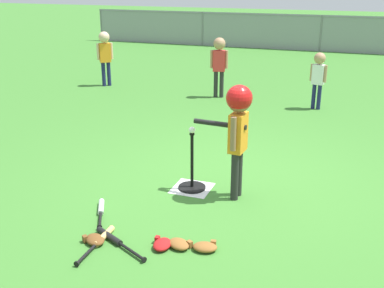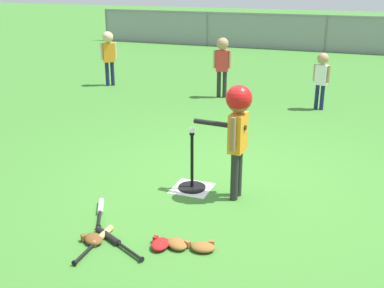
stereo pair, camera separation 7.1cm
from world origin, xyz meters
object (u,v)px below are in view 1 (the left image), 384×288
Objects in this scene: spare_bat_silver at (101,210)px; glove_tossed_aside at (180,244)px; fielder_deep_center at (105,51)px; glove_outfield_drop at (95,240)px; spare_bat_wood at (100,240)px; batting_tee at (192,180)px; spare_bat_black at (114,239)px; fielder_near_right at (219,59)px; glove_near_bats at (205,247)px; baseball_on_tee at (192,130)px; fielder_near_left at (318,73)px; batter_child at (238,119)px; glove_by_plate at (162,244)px.

glove_tossed_aside is (1.02, -0.35, 0.01)m from spare_bat_silver.
fielder_deep_center reaches higher than glove_outfield_drop.
spare_bat_silver and spare_bat_wood have the same top height.
batting_tee is 1.39m from spare_bat_black.
fielder_near_right is 5.74m from glove_near_bats.
fielder_near_left is at bearing 76.32° from baseball_on_tee.
spare_bat_wood and spare_bat_black have the same top height.
spare_bat_silver is 2.22× the size of glove_near_bats.
fielder_near_right is 1.15× the size of fielder_near_left.
glove_near_bats is at bearing -74.45° from fielder_near_right.
spare_bat_wood is at bearing -104.26° from fielder_near_left.
baseball_on_tee is at bearing -77.28° from fielder_near_right.
fielder_near_right is 4.89× the size of glove_near_bats.
batter_child is 4.59m from fielder_near_right.
glove_by_plate is (1.14, -5.58, -0.73)m from fielder_near_right.
fielder_deep_center is 6.12m from spare_bat_silver.
glove_tossed_aside is (0.72, 0.17, 0.01)m from spare_bat_wood.
fielder_deep_center is (-4.61, 0.41, 0.10)m from fielder_near_left.
spare_bat_wood is at bearing -168.48° from glove_by_plate.
glove_tossed_aside is at bearing 11.48° from spare_bat_black.
glove_tossed_aside is at bearing -55.22° from fielder_deep_center.
baseball_on_tee reaches higher than glove_tossed_aside.
batting_tee is 2.49× the size of glove_outfield_drop.
glove_near_bats is at bearing -64.99° from baseball_on_tee.
glove_outfield_drop is at bearing -167.18° from glove_near_bats.
glove_near_bats is at bearing 13.05° from glove_by_plate.
glove_near_bats is (0.03, -1.15, -0.88)m from batter_child.
batting_tee is at bearing 51.41° from spare_bat_silver.
batting_tee reaches higher than spare_bat_black.
batter_child is 1.07× the size of fielder_near_right.
baseball_on_tee is 0.06× the size of fielder_deep_center.
fielder_near_right is at bearing 172.72° from fielder_near_left.
spare_bat_black is (-0.82, -1.31, -0.88)m from batter_child.
fielder_near_left is at bearing 76.32° from batting_tee.
batting_tee is at bearing 78.00° from spare_bat_black.
fielder_deep_center is 5.21× the size of glove_by_plate.
glove_by_plate is (0.46, 0.07, 0.01)m from spare_bat_black.
fielder_deep_center is at bearing 119.90° from spare_bat_black.
fielder_near_right is 1.00× the size of fielder_deep_center.
batting_tee is 0.53× the size of batter_child.
fielder_near_left is 4.27× the size of glove_near_bats.
glove_outfield_drop is (-0.45, -1.43, -0.07)m from batting_tee.
glove_tossed_aside is 0.99× the size of glove_outfield_drop.
glove_near_bats is 0.90× the size of glove_outfield_drop.
spare_bat_silver is at bearing 114.63° from glove_outfield_drop.
fielder_deep_center is 4.38× the size of glove_outfield_drop.
fielder_deep_center is at bearing 123.49° from glove_by_plate.
fielder_near_right is 1.79× the size of spare_bat_black.
glove_by_plate is (-0.81, -5.33, -0.63)m from fielder_near_left.
fielder_near_left reaches higher than baseball_on_tee.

